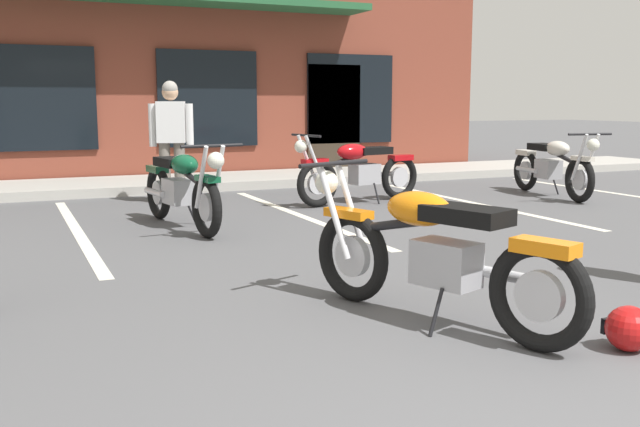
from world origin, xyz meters
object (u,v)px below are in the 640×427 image
(motorcycle_blue_standard, at_px, (359,170))
(person_by_back_row, at_px, (171,135))
(motorcycle_red_sportbike, at_px, (181,187))
(helmet_on_pavement, at_px, (629,328))
(motorcycle_foreground_classic, at_px, (433,251))
(motorcycle_green_cafe_racer, at_px, (552,165))

(motorcycle_blue_standard, height_order, person_by_back_row, person_by_back_row)
(motorcycle_red_sportbike, height_order, helmet_on_pavement, motorcycle_red_sportbike)
(person_by_back_row, bearing_deg, helmet_on_pavement, -81.67)
(motorcycle_foreground_classic, bearing_deg, motorcycle_red_sportbike, 99.08)
(helmet_on_pavement, bearing_deg, motorcycle_blue_standard, 77.35)
(motorcycle_red_sportbike, distance_m, person_by_back_row, 2.09)
(motorcycle_blue_standard, height_order, helmet_on_pavement, motorcycle_blue_standard)
(helmet_on_pavement, bearing_deg, motorcycle_red_sportbike, 105.41)
(motorcycle_red_sportbike, relative_size, motorcycle_blue_standard, 1.01)
(motorcycle_red_sportbike, height_order, person_by_back_row, person_by_back_row)
(helmet_on_pavement, bearing_deg, person_by_back_row, 98.33)
(motorcycle_blue_standard, distance_m, helmet_on_pavement, 6.11)
(motorcycle_foreground_classic, xyz_separation_m, helmet_on_pavement, (0.72, -0.90, -0.33))
(person_by_back_row, xyz_separation_m, helmet_on_pavement, (1.02, -6.98, -0.82))
(motorcycle_green_cafe_racer, bearing_deg, person_by_back_row, 163.76)
(motorcycle_green_cafe_racer, bearing_deg, motorcycle_blue_standard, 169.91)
(motorcycle_red_sportbike, bearing_deg, helmet_on_pavement, -74.59)
(motorcycle_green_cafe_racer, relative_size, person_by_back_row, 1.25)
(motorcycle_red_sportbike, bearing_deg, motorcycle_foreground_classic, -80.92)
(motorcycle_red_sportbike, bearing_deg, motorcycle_green_cafe_racer, 4.64)
(motorcycle_blue_standard, relative_size, helmet_on_pavement, 8.05)
(motorcycle_foreground_classic, height_order, motorcycle_green_cafe_racer, same)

